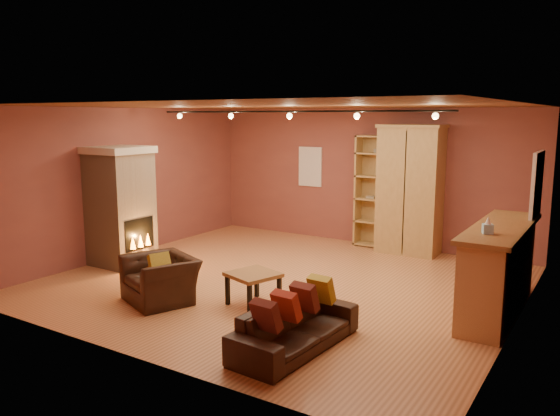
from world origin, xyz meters
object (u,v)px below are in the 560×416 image
Objects in this scene: bookcase at (379,191)px; armchair at (160,272)px; fireplace at (121,206)px; loveseat at (296,319)px; armoire at (410,189)px; bar_counter at (499,269)px; coffee_table at (253,278)px.

armchair is at bearing -105.73° from bookcase.
fireplace is 4.81m from loveseat.
armoire reaches higher than bar_counter.
loveseat is at bearing 13.78° from armchair.
bookcase is at bearing 16.18° from loveseat.
armchair is 1.36m from coffee_table.
armoire reaches higher than armchair.
armoire reaches higher than coffee_table.
fireplace is 3.38m from coffee_table.
bar_counter reaches higher than loveseat.
bookcase is 0.73m from armoire.
bookcase reaches higher than loveseat.
fireplace is 5.05m from bookcase.
armchair is at bearing -153.34° from bar_counter.
fireplace reaches higher than armchair.
bar_counter is at bearing 27.42° from coffee_table.
armchair is (-1.37, -4.85, -0.71)m from bookcase.
fireplace is at bearing 170.42° from coffee_table.
coffee_table is (3.27, -0.55, -0.66)m from fireplace.
loveseat is at bearing -36.87° from coffee_table.
armchair is at bearing -155.20° from coffee_table.
loveseat is at bearing -124.81° from bar_counter.
fireplace is 6.33m from bar_counter.
fireplace is 0.85× the size of armoire.
armchair is at bearing -28.83° from fireplace.
coffee_table is at bearing -9.58° from fireplace.
bookcase is (3.41, 3.73, 0.09)m from fireplace.
armoire is 0.98× the size of bar_counter.
fireplace is 0.84× the size of bar_counter.
bar_counter reaches higher than coffee_table.
armoire is at bearing -15.76° from bookcase.
fireplace is at bearing 75.90° from loveseat.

